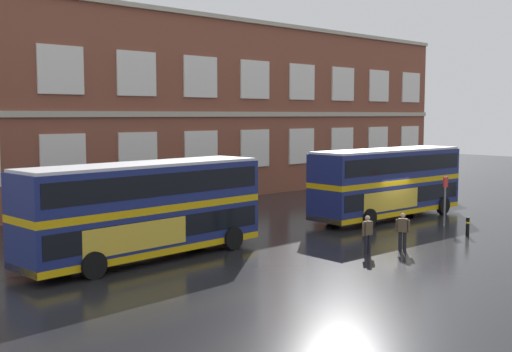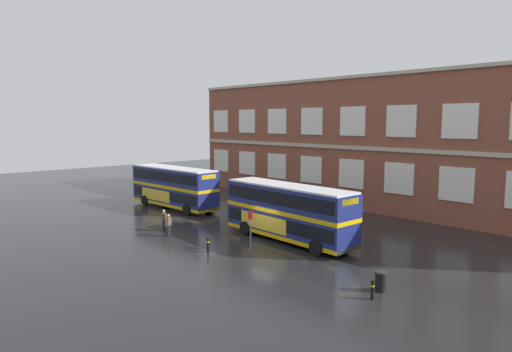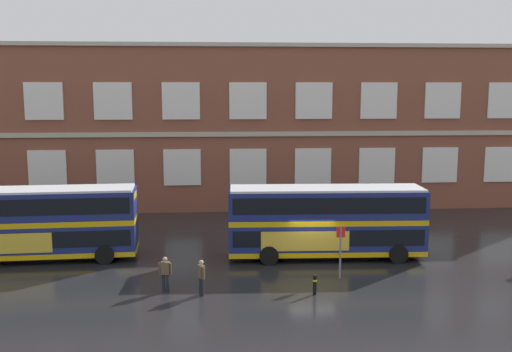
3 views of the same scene
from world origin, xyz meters
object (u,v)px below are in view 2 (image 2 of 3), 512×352
second_passenger (164,219)px  station_litter_bin (381,281)px  bus_stand_flag (251,227)px  safety_bollard_east (208,245)px  double_decker_near (174,187)px  double_decker_middle (288,211)px  waiting_passenger (169,224)px  safety_bollard_west (372,290)px

second_passenger → station_litter_bin: (18.54, 1.37, -0.41)m
bus_stand_flag → station_litter_bin: bus_stand_flag is taller
safety_bollard_east → double_decker_near: bearing=155.5°
second_passenger → bus_stand_flag: 8.82m
double_decker_middle → second_passenger: 10.09m
waiting_passenger → second_passenger: size_ratio=1.00×
double_decker_middle → bus_stand_flag: double_decker_middle is taller
double_decker_middle → safety_bollard_west: size_ratio=11.66×
double_decker_middle → safety_bollard_east: bearing=-105.2°
double_decker_middle → second_passenger: (-8.64, -5.08, -1.22)m
safety_bollard_west → station_litter_bin: bearing=104.1°
waiting_passenger → bus_stand_flag: (6.97, 2.01, 0.70)m
waiting_passenger → safety_bollard_west: waiting_passenger is taller
waiting_passenger → second_passenger: bearing=159.5°
double_decker_near → safety_bollard_west: 27.09m
waiting_passenger → safety_bollard_east: size_ratio=1.79×
double_decker_near → station_litter_bin: double_decker_near is taller
double_decker_near → second_passenger: 9.62m
second_passenger → waiting_passenger: bearing=-20.5°
double_decker_near → safety_bollard_west: (26.45, -5.60, -1.66)m
second_passenger → bus_stand_flag: bearing=9.0°
double_decker_middle → safety_bollard_west: 11.44m
second_passenger → safety_bollard_west: 18.85m
double_decker_middle → bus_stand_flag: (0.05, -3.71, -0.51)m
waiting_passenger → safety_bollard_east: bearing=-2.9°
second_passenger → bus_stand_flag: size_ratio=0.63×
station_litter_bin → safety_bollard_east: 11.75m
station_litter_bin → double_decker_near: bearing=170.5°
safety_bollard_west → safety_bollard_east: (-11.83, -1.08, 0.00)m
double_decker_near → station_litter_bin: size_ratio=10.80×
double_decker_near → bus_stand_flag: bearing=-15.1°
double_decker_middle → bus_stand_flag: size_ratio=4.10×
bus_stand_flag → safety_bollard_east: 3.05m
double_decker_middle → safety_bollard_east: double_decker_middle is taller
double_decker_near → station_litter_bin: (26.15, -4.39, -1.63)m
second_passenger → station_litter_bin: 18.59m
bus_stand_flag → second_passenger: bearing=-171.0°
station_litter_bin → safety_bollard_west: (0.30, -1.21, -0.03)m
waiting_passenger → station_litter_bin: size_ratio=1.65×
station_litter_bin → safety_bollard_east: (-11.53, -2.28, -0.03)m
waiting_passenger → station_litter_bin: bearing=6.8°
safety_bollard_east → safety_bollard_west: bearing=5.2°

